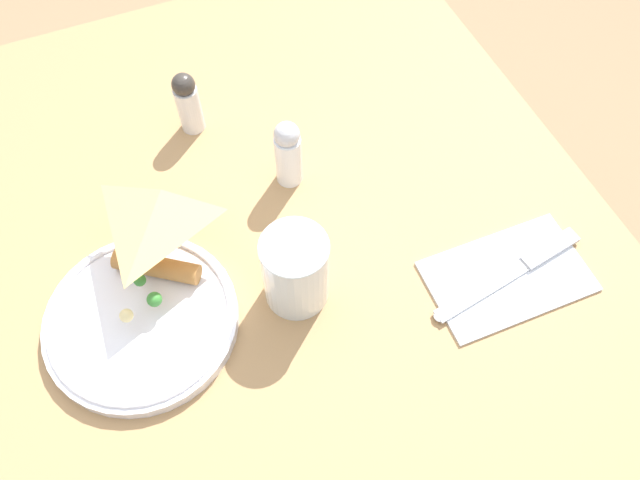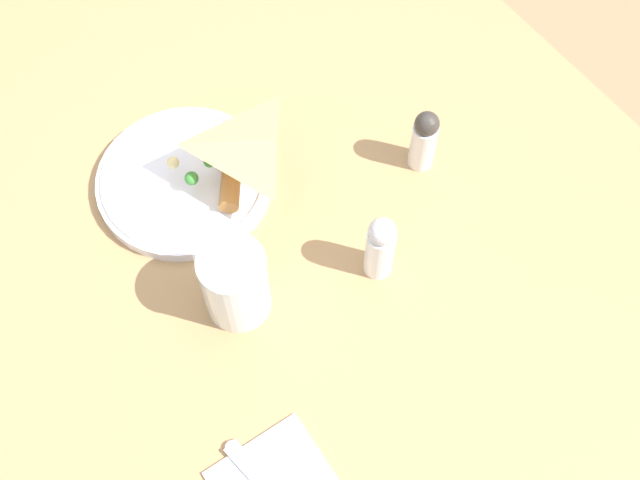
% 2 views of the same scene
% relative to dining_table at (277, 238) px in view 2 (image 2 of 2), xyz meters
% --- Properties ---
extents(ground_plane, '(6.00, 6.00, 0.00)m').
position_rel_dining_table_xyz_m(ground_plane, '(0.00, 0.00, -0.65)').
color(ground_plane, '#997A56').
extents(dining_table, '(1.02, 0.89, 0.76)m').
position_rel_dining_table_xyz_m(dining_table, '(0.00, 0.00, 0.00)').
color(dining_table, '#A87F51').
rests_on(dining_table, ground_plane).
extents(plate_pizza, '(0.22, 0.22, 0.05)m').
position_rel_dining_table_xyz_m(plate_pizza, '(0.07, 0.08, 0.13)').
color(plate_pizza, white).
rests_on(plate_pizza, dining_table).
extents(milk_glass, '(0.07, 0.07, 0.10)m').
position_rel_dining_table_xyz_m(milk_glass, '(-0.10, 0.11, 0.16)').
color(milk_glass, white).
rests_on(milk_glass, dining_table).
extents(salt_shaker, '(0.03, 0.03, 0.10)m').
position_rel_dining_table_xyz_m(salt_shaker, '(-0.15, -0.05, 0.16)').
color(salt_shaker, white).
rests_on(salt_shaker, dining_table).
extents(pepper_shaker, '(0.03, 0.03, 0.09)m').
position_rel_dining_table_xyz_m(pepper_shaker, '(-0.06, -0.18, 0.16)').
color(pepper_shaker, silver).
rests_on(pepper_shaker, dining_table).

